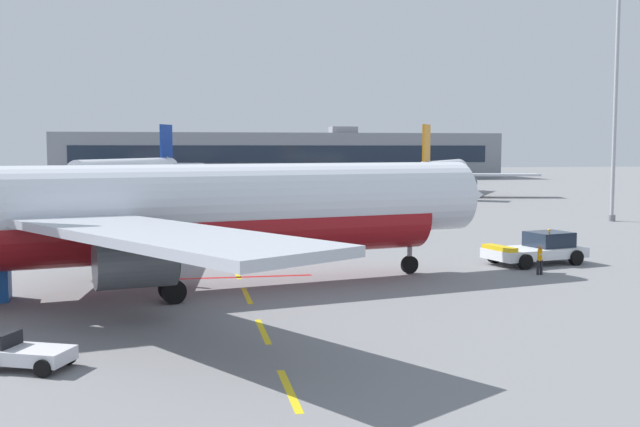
% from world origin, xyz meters
% --- Properties ---
extents(ground, '(400.00, 400.00, 0.00)m').
position_xyz_m(ground, '(40.00, 40.00, 0.00)').
color(ground, slate).
extents(apron_paint_markings, '(8.00, 97.57, 0.01)m').
position_xyz_m(apron_paint_markings, '(18.00, 38.99, 0.00)').
color(apron_paint_markings, yellow).
rests_on(apron_paint_markings, ground).
extents(airliner_foreground, '(34.53, 33.72, 12.20)m').
position_xyz_m(airliner_foreground, '(15.32, 18.66, 3.95)').
color(airliner_foreground, silver).
rests_on(airliner_foreground, ground).
extents(pushback_tug, '(6.51, 4.29, 2.08)m').
position_xyz_m(pushback_tug, '(36.18, 23.56, 0.90)').
color(pushback_tug, silver).
rests_on(pushback_tug, ground).
extents(airliner_mid_left, '(25.51, 27.15, 10.15)m').
position_xyz_m(airliner_mid_left, '(53.41, 89.13, 3.29)').
color(airliner_mid_left, silver).
rests_on(airliner_mid_left, ground).
extents(airliner_far_center, '(27.95, 29.41, 10.73)m').
position_xyz_m(airliner_far_center, '(7.65, 95.20, 3.47)').
color(airliner_far_center, silver).
rests_on(airliner_far_center, ground).
extents(fuel_service_truck, '(7.28, 5.53, 3.14)m').
position_xyz_m(fuel_service_truck, '(27.52, 38.87, 1.65)').
color(fuel_service_truck, black).
rests_on(fuel_service_truck, ground).
extents(ground_crew_worker, '(0.46, 0.54, 1.65)m').
position_xyz_m(ground_crew_worker, '(34.43, 19.81, 0.93)').
color(ground_crew_worker, '#232328').
rests_on(ground_crew_worker, ground).
extents(apron_light_mast_far, '(1.80, 1.80, 26.68)m').
position_xyz_m(apron_light_mast_far, '(55.51, 47.18, 16.45)').
color(apron_light_mast_far, slate).
rests_on(apron_light_mast_far, ground).
extents(terminal_satellite, '(98.47, 21.73, 11.89)m').
position_xyz_m(terminal_satellite, '(37.44, 154.08, 5.16)').
color(terminal_satellite, gray).
rests_on(terminal_satellite, ground).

